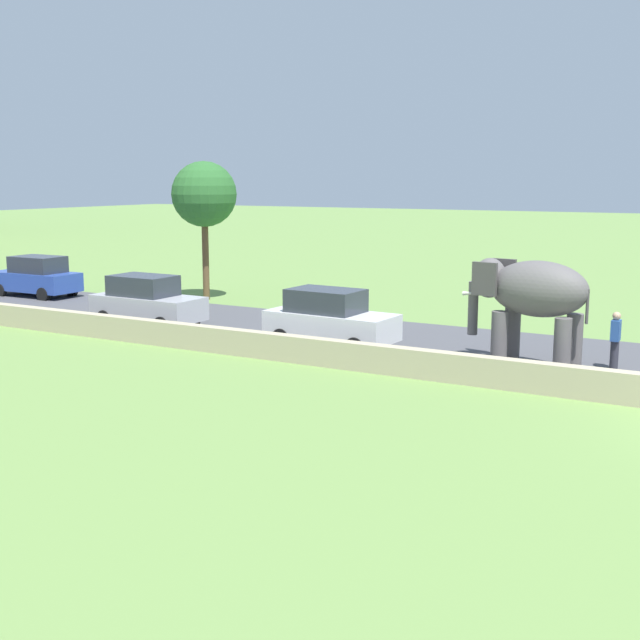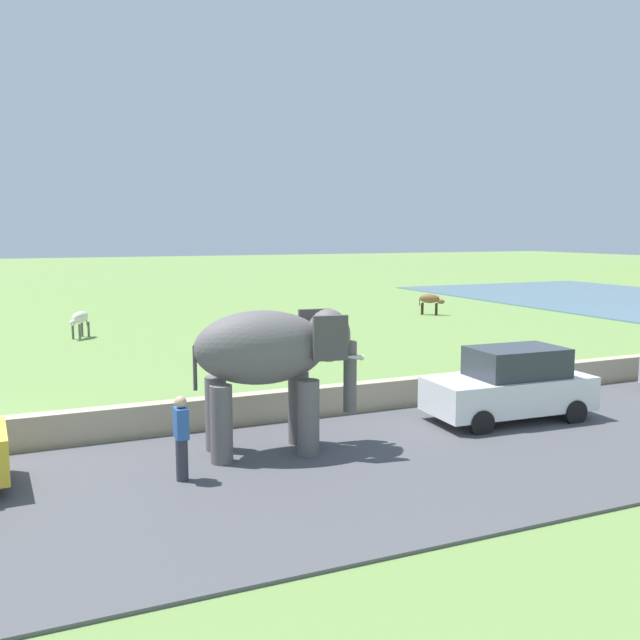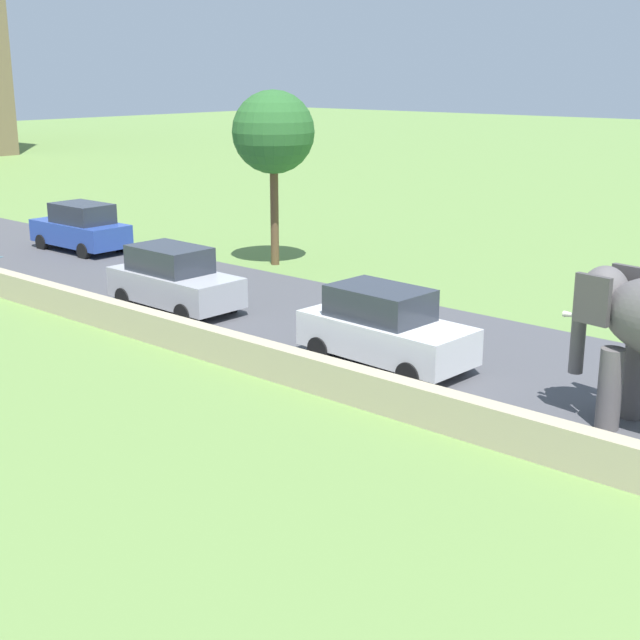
{
  "view_description": "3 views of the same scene",
  "coord_description": "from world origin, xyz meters",
  "px_view_note": "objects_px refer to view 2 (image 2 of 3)",
  "views": [
    {
      "loc": [
        -18.05,
        0.27,
        5.13
      ],
      "look_at": [
        0.5,
        10.68,
        1.42
      ],
      "focal_mm": 45.72,
      "sensor_mm": 36.0,
      "label": 1
    },
    {
      "loc": [
        16.53,
        1.2,
        4.56
      ],
      "look_at": [
        -2.4,
        9.54,
        1.91
      ],
      "focal_mm": 39.05,
      "sensor_mm": 36.0,
      "label": 2
    },
    {
      "loc": [
        -11.84,
        0.54,
        6.43
      ],
      "look_at": [
        0.07,
        10.96,
        1.98
      ],
      "focal_mm": 49.92,
      "sensor_mm": 36.0,
      "label": 3
    }
  ],
  "objects_px": {
    "cow_brown": "(430,300)",
    "person_beside_elephant": "(181,437)",
    "car_white": "(511,385)",
    "elephant": "(272,357)",
    "cow_white": "(80,319)"
  },
  "relations": [
    {
      "from": "elephant",
      "to": "person_beside_elephant",
      "type": "bearing_deg",
      "value": -66.0
    },
    {
      "from": "person_beside_elephant",
      "to": "cow_white",
      "type": "bearing_deg",
      "value": -179.56
    },
    {
      "from": "elephant",
      "to": "cow_white",
      "type": "relative_size",
      "value": 2.65
    },
    {
      "from": "person_beside_elephant",
      "to": "car_white",
      "type": "height_order",
      "value": "car_white"
    },
    {
      "from": "cow_brown",
      "to": "person_beside_elephant",
      "type": "bearing_deg",
      "value": -42.23
    },
    {
      "from": "person_beside_elephant",
      "to": "cow_brown",
      "type": "bearing_deg",
      "value": 137.77
    },
    {
      "from": "elephant",
      "to": "car_white",
      "type": "xyz_separation_m",
      "value": [
        -0.03,
        6.09,
        -1.14
      ]
    },
    {
      "from": "car_white",
      "to": "cow_brown",
      "type": "relative_size",
      "value": 3.25
    },
    {
      "from": "person_beside_elephant",
      "to": "cow_brown",
      "type": "distance_m",
      "value": 26.98
    },
    {
      "from": "person_beside_elephant",
      "to": "cow_white",
      "type": "xyz_separation_m",
      "value": [
        -18.93,
        -0.15,
        -0.04
      ]
    },
    {
      "from": "elephant",
      "to": "cow_white",
      "type": "xyz_separation_m",
      "value": [
        -18.0,
        -2.23,
        -1.2
      ]
    },
    {
      "from": "person_beside_elephant",
      "to": "car_white",
      "type": "bearing_deg",
      "value": 96.68
    },
    {
      "from": "elephant",
      "to": "cow_brown",
      "type": "distance_m",
      "value": 24.95
    },
    {
      "from": "car_white",
      "to": "cow_brown",
      "type": "bearing_deg",
      "value": 152.35
    },
    {
      "from": "person_beside_elephant",
      "to": "car_white",
      "type": "relative_size",
      "value": 0.4
    }
  ]
}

